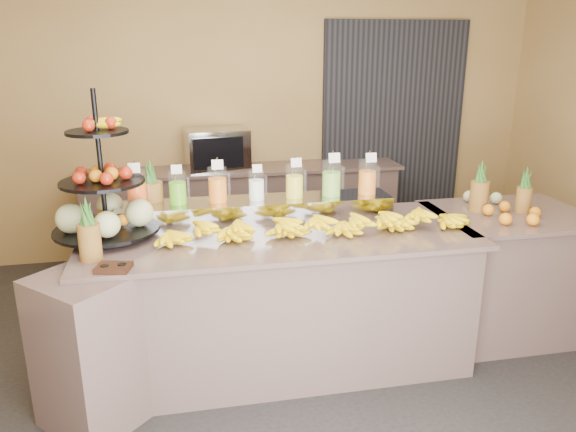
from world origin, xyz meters
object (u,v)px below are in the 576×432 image
object	(u,v)px
pitcher_tray	(257,210)
oven_warmer	(217,149)
banana_heap	(314,221)
condiment_caddy	(113,268)
fruit_stand	(112,201)
right_fruit_pile	(505,206)

from	to	relation	value
pitcher_tray	oven_warmer	xyz separation A→B (m)	(-0.14, 1.67, 0.12)
banana_heap	condiment_caddy	bearing A→B (deg)	-162.61
pitcher_tray	fruit_stand	bearing A→B (deg)	-171.16
fruit_stand	oven_warmer	size ratio (longest dim) A/B	1.59
pitcher_tray	banana_heap	size ratio (longest dim) A/B	0.91
condiment_caddy	right_fruit_pile	xyz separation A→B (m)	(2.61, 0.48, 0.06)
pitcher_tray	condiment_caddy	size ratio (longest dim) A/B	10.26
condiment_caddy	oven_warmer	size ratio (longest dim) A/B	0.31
pitcher_tray	banana_heap	world-z (taller)	banana_heap
oven_warmer	fruit_stand	bearing A→B (deg)	-120.21
pitcher_tray	oven_warmer	bearing A→B (deg)	94.66
banana_heap	oven_warmer	xyz separation A→B (m)	(-0.45, 1.99, 0.11)
oven_warmer	right_fruit_pile	bearing A→B (deg)	-52.14
pitcher_tray	fruit_stand	xyz separation A→B (m)	(-0.92, -0.14, 0.16)
condiment_caddy	oven_warmer	world-z (taller)	oven_warmer
condiment_caddy	pitcher_tray	bearing A→B (deg)	38.36
condiment_caddy	oven_warmer	xyz separation A→B (m)	(0.75, 2.37, 0.18)
pitcher_tray	fruit_stand	world-z (taller)	fruit_stand
fruit_stand	oven_warmer	bearing A→B (deg)	52.76
pitcher_tray	right_fruit_pile	distance (m)	1.74
banana_heap	condiment_caddy	xyz separation A→B (m)	(-1.20, -0.38, -0.07)
fruit_stand	banana_heap	bearing A→B (deg)	-22.00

